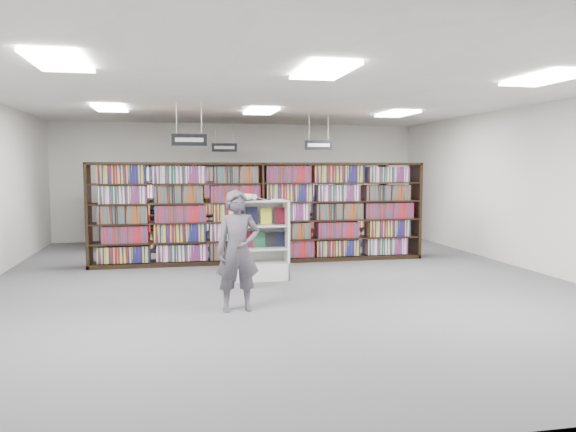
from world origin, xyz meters
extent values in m
plane|color=#4C4C50|center=(0.00, 0.00, 0.00)|extent=(12.00, 12.00, 0.00)
cube|color=silver|center=(0.00, 0.00, 3.20)|extent=(10.00, 12.00, 0.10)
cube|color=silver|center=(0.00, 6.00, 1.60)|extent=(10.00, 0.10, 3.20)
cube|color=silver|center=(0.00, -6.00, 1.60)|extent=(10.00, 0.10, 3.20)
cube|color=silver|center=(5.00, 0.00, 1.60)|extent=(0.10, 12.00, 3.20)
cube|color=black|center=(0.00, 2.00, 1.05)|extent=(7.00, 0.60, 2.10)
cube|color=maroon|center=(0.00, 2.00, 1.05)|extent=(6.88, 0.42, 1.98)
cube|color=black|center=(0.00, 4.00, 1.05)|extent=(7.00, 0.60, 2.10)
cube|color=maroon|center=(0.00, 4.00, 1.05)|extent=(6.88, 0.42, 1.98)
cube|color=black|center=(0.00, 5.70, 1.05)|extent=(7.00, 0.60, 2.10)
cube|color=maroon|center=(0.00, 5.70, 1.05)|extent=(6.88, 0.42, 1.98)
cylinder|color=#B2B2B7|center=(-1.73, 1.00, 2.91)|extent=(0.01, 0.01, 0.58)
cylinder|color=#B2B2B7|center=(-1.27, 1.00, 2.91)|extent=(0.01, 0.01, 0.58)
cube|color=black|center=(-1.50, 1.00, 2.51)|extent=(0.65, 0.02, 0.22)
cube|color=silver|center=(-1.50, 0.99, 2.51)|extent=(0.52, 0.00, 0.08)
cylinder|color=#B2B2B7|center=(1.27, 3.00, 2.91)|extent=(0.01, 0.01, 0.58)
cylinder|color=#B2B2B7|center=(1.73, 3.00, 2.91)|extent=(0.01, 0.01, 0.58)
cube|color=black|center=(1.50, 3.00, 2.51)|extent=(0.65, 0.02, 0.22)
cube|color=silver|center=(1.50, 2.99, 2.51)|extent=(0.52, 0.00, 0.08)
cylinder|color=#B2B2B7|center=(-0.73, 5.00, 2.91)|extent=(0.01, 0.01, 0.58)
cylinder|color=#B2B2B7|center=(-0.27, 5.00, 2.91)|extent=(0.01, 0.01, 0.58)
cube|color=black|center=(-0.50, 5.00, 2.51)|extent=(0.65, 0.02, 0.22)
cube|color=silver|center=(-0.50, 4.99, 2.51)|extent=(0.52, 0.00, 0.08)
cube|color=white|center=(-3.00, -3.00, 3.16)|extent=(0.60, 1.20, 0.04)
cube|color=white|center=(0.00, -3.00, 3.16)|extent=(0.60, 1.20, 0.04)
cube|color=white|center=(3.00, -3.00, 3.16)|extent=(0.60, 1.20, 0.04)
cube|color=white|center=(-3.00, 2.00, 3.16)|extent=(0.60, 1.20, 0.04)
cube|color=white|center=(0.00, 2.00, 3.16)|extent=(0.60, 1.20, 0.04)
cube|color=white|center=(3.00, 2.00, 3.16)|extent=(0.60, 1.20, 0.04)
cube|color=silver|center=(-0.32, 0.16, 0.15)|extent=(1.02, 0.52, 0.31)
cube|color=silver|center=(-0.81, 0.17, 0.71)|extent=(0.05, 0.51, 1.43)
cube|color=silver|center=(0.17, 0.16, 0.71)|extent=(0.05, 0.51, 1.43)
cube|color=silver|center=(-0.32, 0.40, 0.71)|extent=(1.02, 0.04, 1.43)
cube|color=silver|center=(-0.32, 0.16, 1.41)|extent=(1.02, 0.52, 0.03)
cube|color=silver|center=(-0.32, 0.16, 0.56)|extent=(0.94, 0.48, 0.02)
cube|color=silver|center=(-0.32, 0.16, 0.97)|extent=(0.94, 0.48, 0.02)
cube|color=black|center=(-0.71, 0.21, 1.13)|extent=(0.20, 0.07, 0.31)
cube|color=black|center=(-0.45, 0.21, 1.13)|extent=(0.20, 0.07, 0.31)
cube|color=yellow|center=(-0.19, 0.21, 1.13)|extent=(0.20, 0.07, 0.31)
cube|color=maroon|center=(0.07, 0.21, 1.13)|extent=(0.20, 0.07, 0.31)
cube|color=yellow|center=(-0.69, 0.21, 0.72)|extent=(0.22, 0.06, 0.29)
cube|color=maroon|center=(-0.50, 0.21, 0.72)|extent=(0.22, 0.06, 0.29)
cube|color=#1D5235|center=(-0.32, 0.21, 0.72)|extent=(0.22, 0.06, 0.29)
cube|color=black|center=(-0.13, 0.21, 0.72)|extent=(0.22, 0.06, 0.29)
cube|color=black|center=(0.05, 0.21, 0.72)|extent=(0.22, 0.06, 0.29)
cube|color=black|center=(-0.47, 0.11, 1.43)|extent=(0.69, 0.56, 0.01)
cube|color=silver|center=(-0.61, 0.11, 1.45)|extent=(0.37, 0.40, 0.05)
cube|color=silver|center=(-0.32, 0.11, 1.45)|extent=(0.37, 0.40, 0.07)
cylinder|color=silver|center=(-0.49, 0.11, 1.49)|extent=(0.22, 0.32, 0.10)
imported|color=#4C4650|center=(-0.94, -1.95, 0.84)|extent=(0.64, 0.44, 1.69)
camera|label=1|loc=(-1.78, -9.65, 2.01)|focal=35.00mm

